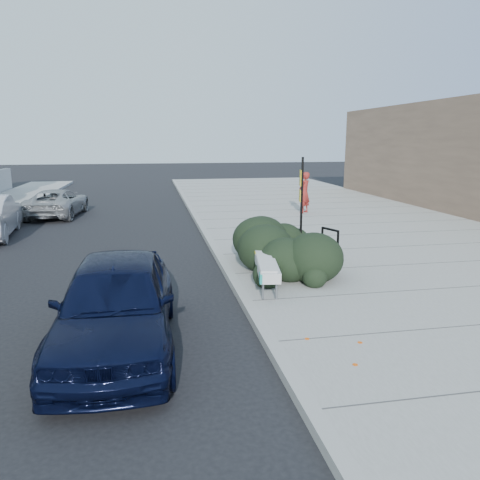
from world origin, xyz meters
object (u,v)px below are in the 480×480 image
object	(u,v)px
sedan_navy	(117,303)
suv_silver	(57,203)
pedestrian	(304,193)
sign_post	(301,200)
bench	(266,266)
bike_rack	(330,242)

from	to	relation	value
sedan_navy	suv_silver	bearing A→B (deg)	105.67
pedestrian	suv_silver	bearing A→B (deg)	-51.28
sign_post	sedan_navy	distance (m)	7.08
sign_post	suv_silver	bearing A→B (deg)	144.02
sedan_navy	suv_silver	world-z (taller)	sedan_navy
bench	sign_post	bearing A→B (deg)	68.48
sign_post	pedestrian	bearing A→B (deg)	83.03
bench	suv_silver	bearing A→B (deg)	127.32
bike_rack	sedan_navy	bearing A→B (deg)	-164.76
bench	suv_silver	world-z (taller)	suv_silver
sign_post	sedan_navy	bearing A→B (deg)	-120.63
sedan_navy	pedestrian	world-z (taller)	pedestrian
bench	sign_post	distance (m)	3.55
sign_post	bench	bearing A→B (deg)	-108.23
bench	suv_silver	xyz separation A→B (m)	(-6.60, 12.24, -0.04)
bench	bike_rack	world-z (taller)	bike_rack
pedestrian	sedan_navy	bearing A→B (deg)	18.76
bench	sign_post	size ratio (longest dim) A/B	0.77
bench	sedan_navy	size ratio (longest dim) A/B	0.46
bike_rack	suv_silver	xyz separation A→B (m)	(-8.74, 10.55, -0.11)
bike_rack	sedan_navy	size ratio (longest dim) A/B	0.21
bench	pedestrian	bearing A→B (deg)	76.32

